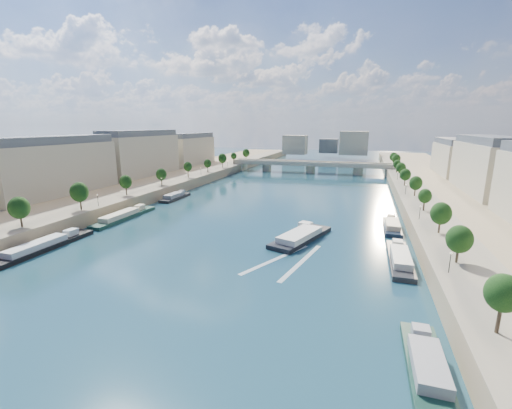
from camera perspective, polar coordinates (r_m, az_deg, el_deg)
The scene contains 16 objects.
ground at distance 133.72m, azimuth 1.60°, elevation -1.12°, with size 700.00×700.00×0.00m, color #0B2A34.
quay_left at distance 167.37m, azimuth -22.84°, elevation 1.62°, with size 44.00×520.00×5.00m, color #9E8460.
quay_right at distance 133.41m, azimuth 32.88°, elevation -2.20°, with size 44.00×520.00×5.00m, color #9E8460.
pave_left at distance 157.69m, azimuth -18.74°, elevation 2.25°, with size 14.00×520.00×0.10m, color gray.
pave_right at distance 129.54m, azimuth 26.64°, elevation -0.71°, with size 14.00×520.00×0.10m, color gray.
trees_left at distance 157.25m, azimuth -17.87°, elevation 4.30°, with size 4.80×268.80×8.26m.
trees_right at distance 137.90m, azimuth 25.44°, elevation 2.49°, with size 4.80×268.80×8.26m.
lamps_left at distance 146.68m, azimuth -19.68°, elevation 2.49°, with size 0.36×200.36×4.28m.
lamps_right at distance 133.16m, azimuth 24.54°, elevation 1.05°, with size 0.36×200.36×4.28m.
buildings_left at distance 182.91m, azimuth -23.95°, elevation 6.85°, with size 16.00×226.00×23.20m.
skyline at distance 346.17m, azimuth 12.34°, elevation 9.81°, with size 79.00×42.00×22.00m.
bridge at distance 243.99m, azimuth 9.11°, elevation 6.42°, with size 112.00×12.00×8.15m.
tour_barge at distance 101.66m, azimuth 7.48°, elevation -5.32°, with size 15.28×27.00×3.66m.
wake at distance 86.63m, azimuth 5.48°, elevation -9.25°, with size 15.71×25.72×0.04m.
moored_barges_left at distance 119.50m, azimuth -26.16°, elevation -3.83°, with size 5.00×120.05×3.60m.
moored_barges_right at distance 72.83m, azimuth 24.28°, elevation -14.25°, with size 5.00×127.03×3.60m.
Camera 1 is at (35.47, -24.65, 32.93)m, focal length 24.00 mm.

